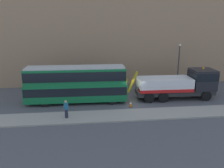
# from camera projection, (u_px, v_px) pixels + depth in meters

# --- Properties ---
(ground_plane) EXTENTS (120.00, 120.00, 0.00)m
(ground_plane) POSITION_uv_depth(u_px,v_px,m) (131.00, 101.00, 27.03)
(ground_plane) COLOR #4C4C51
(near_kerb) EXTENTS (60.00, 2.80, 0.15)m
(near_kerb) POSITION_uv_depth(u_px,v_px,m) (140.00, 115.00, 22.99)
(near_kerb) COLOR gray
(near_kerb) RESTS_ON ground_plane
(building_facade) EXTENTS (60.00, 1.50, 16.00)m
(building_facade) POSITION_uv_depth(u_px,v_px,m) (122.00, 26.00, 32.10)
(building_facade) COLOR #9E7A5B
(building_facade) RESTS_ON ground_plane
(recovery_tow_truck) EXTENTS (10.16, 2.80, 3.67)m
(recovery_tow_truck) POSITION_uv_depth(u_px,v_px,m) (179.00, 84.00, 27.38)
(recovery_tow_truck) COLOR #2D2D2D
(recovery_tow_truck) RESTS_ON ground_plane
(double_decker_bus) EXTENTS (11.08, 2.75, 4.06)m
(double_decker_bus) POSITION_uv_depth(u_px,v_px,m) (76.00, 83.00, 25.97)
(double_decker_bus) COLOR #146B38
(double_decker_bus) RESTS_ON ground_plane
(pedestrian_onlooker) EXTENTS (0.44, 0.48, 1.71)m
(pedestrian_onlooker) POSITION_uv_depth(u_px,v_px,m) (66.00, 109.00, 21.85)
(pedestrian_onlooker) COLOR #232333
(pedestrian_onlooker) RESTS_ON near_kerb
(traffic_cone_near_bus) EXTENTS (0.36, 0.36, 0.72)m
(traffic_cone_near_bus) POSITION_uv_depth(u_px,v_px,m) (131.00, 104.00, 25.15)
(traffic_cone_near_bus) COLOR orange
(traffic_cone_near_bus) RESTS_ON ground_plane
(street_lamp) EXTENTS (0.36, 0.36, 5.83)m
(street_lamp) POSITION_uv_depth(u_px,v_px,m) (179.00, 61.00, 32.06)
(street_lamp) COLOR #38383D
(street_lamp) RESTS_ON ground_plane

